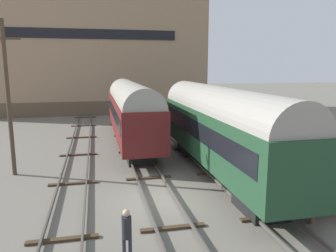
# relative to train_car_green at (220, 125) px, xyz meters

# --- Properties ---
(ground_plane) EXTENTS (200.00, 200.00, 0.00)m
(ground_plane) POSITION_rel_train_car_green_xyz_m (-4.17, -2.93, -2.96)
(ground_plane) COLOR #6B665B
(track_left) EXTENTS (2.60, 60.00, 0.26)m
(track_left) POSITION_rel_train_car_green_xyz_m (-8.34, -2.93, -2.82)
(track_left) COLOR #4C4742
(track_left) RESTS_ON ground
(track_middle) EXTENTS (2.60, 60.00, 0.26)m
(track_middle) POSITION_rel_train_car_green_xyz_m (-4.17, -2.93, -2.82)
(track_middle) COLOR #4C4742
(track_middle) RESTS_ON ground
(track_right) EXTENTS (2.60, 60.00, 0.26)m
(track_right) POSITION_rel_train_car_green_xyz_m (0.00, -2.93, -2.82)
(track_right) COLOR #4C4742
(track_right) RESTS_ON ground
(train_car_green) EXTENTS (2.89, 16.08, 5.18)m
(train_car_green) POSITION_rel_train_car_green_xyz_m (0.00, 0.00, 0.00)
(train_car_green) COLOR black
(train_car_green) RESTS_ON ground
(train_car_maroon) EXTENTS (2.89, 16.25, 5.08)m
(train_car_maroon) POSITION_rel_train_car_green_xyz_m (-4.17, 8.90, -0.06)
(train_car_maroon) COLOR black
(train_car_maroon) RESTS_ON ground
(station_platform) EXTENTS (2.53, 12.71, 1.09)m
(station_platform) POSITION_rel_train_car_green_xyz_m (2.58, -0.50, -1.96)
(station_platform) COLOR brown
(station_platform) RESTS_ON ground
(bench) EXTENTS (1.40, 0.40, 0.91)m
(bench) POSITION_rel_train_car_green_xyz_m (2.62, 0.84, -1.38)
(bench) COLOR brown
(bench) RESTS_ON station_platform
(person_worker) EXTENTS (0.32, 0.32, 1.86)m
(person_worker) POSITION_rel_train_car_green_xyz_m (-6.15, -7.82, -1.83)
(person_worker) COLOR #282833
(person_worker) RESTS_ON ground
(utility_pole) EXTENTS (1.80, 0.24, 8.91)m
(utility_pole) POSITION_rel_train_car_green_xyz_m (-11.82, 2.50, 1.66)
(utility_pole) COLOR #473828
(utility_pole) RESTS_ON ground
(warehouse_building) EXTENTS (31.11, 11.57, 18.71)m
(warehouse_building) POSITION_rel_train_car_green_xyz_m (-7.41, 31.35, 6.39)
(warehouse_building) COLOR brown
(warehouse_building) RESTS_ON ground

